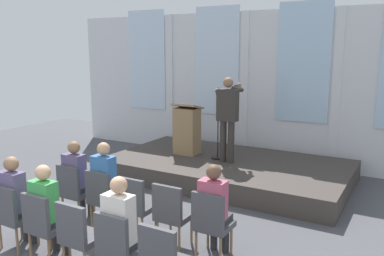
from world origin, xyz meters
The scene contains 20 objects.
rear_partition centered at (0.04, 6.92, 1.90)m, with size 10.93×0.14×3.81m.
stage_platform centered at (0.00, 5.23, 0.21)m, with size 5.00×2.80×0.41m, color #3F3833.
speaker centered at (0.04, 5.11, 1.45)m, with size 0.51×0.69×1.78m.
mic_stand centered at (-0.25, 5.26, 0.75)m, with size 0.28×0.28×1.55m.
lectern centered at (-1.04, 5.27, 0.97)m, with size 0.60×0.48×1.16m.
chair_r0_c0 centered at (-1.25, 2.03, 0.53)m, with size 0.46×0.44×0.94m.
audience_r0_c0 centered at (-1.25, 2.11, 0.73)m, with size 0.36×0.39×1.31m.
chair_r0_c1 centered at (-0.63, 2.03, 0.53)m, with size 0.46×0.44×0.94m.
audience_r0_c1 centered at (-0.63, 2.11, 0.76)m, with size 0.36×0.39×1.37m.
chair_r0_c2 centered at (0.00, 2.03, 0.53)m, with size 0.46×0.44×0.94m.
chair_r0_c3 centered at (0.63, 2.03, 0.53)m, with size 0.46×0.44×0.94m.
chair_r0_c4 centered at (1.25, 2.03, 0.53)m, with size 0.46×0.44×0.94m.
audience_r0_c4 centered at (1.25, 2.11, 0.72)m, with size 0.36×0.39×1.29m.
chair_r1_c0 centered at (-1.25, 0.89, 0.53)m, with size 0.46×0.44×0.94m.
audience_r1_c0 centered at (-1.25, 0.97, 0.74)m, with size 0.36×0.39×1.33m.
chair_r1_c1 centered at (-0.63, 0.89, 0.53)m, with size 0.46×0.44×0.94m.
audience_r1_c1 centered at (-0.63, 0.97, 0.72)m, with size 0.36×0.39×1.30m.
chair_r1_c2 centered at (0.00, 0.89, 0.53)m, with size 0.46×0.44×0.94m.
chair_r1_c3 centered at (0.63, 0.89, 0.53)m, with size 0.46×0.44×0.94m.
audience_r1_c3 centered at (0.63, 0.97, 0.75)m, with size 0.36×0.39×1.35m.
Camera 1 is at (3.49, -2.40, 2.74)m, focal length 37.66 mm.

